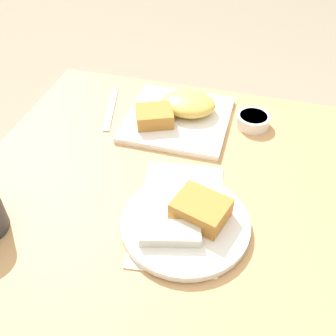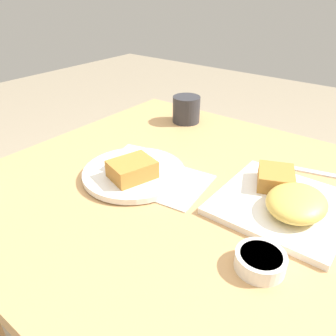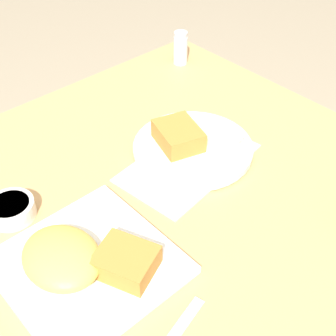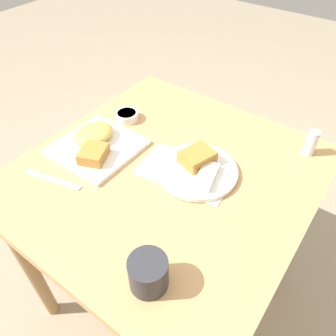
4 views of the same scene
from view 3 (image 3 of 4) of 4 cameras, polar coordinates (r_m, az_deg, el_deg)
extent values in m
cube|color=tan|center=(0.90, 1.48, -2.40)|extent=(0.87, 0.83, 0.04)
cylinder|color=#9F7649|center=(1.54, 1.34, 0.40)|extent=(0.05, 0.05, 0.74)
cube|color=beige|center=(0.92, 2.53, 0.68)|extent=(0.20, 0.29, 0.00)
cube|color=white|center=(0.75, -9.72, -11.62)|extent=(0.25, 0.25, 0.01)
ellipsoid|color=#E5BC51|center=(0.73, -12.84, -10.56)|extent=(0.14, 0.11, 0.04)
cube|color=#B77A33|center=(0.72, -5.17, -11.28)|extent=(0.11, 0.10, 0.04)
cylinder|color=white|center=(0.94, 3.04, 2.45)|extent=(0.24, 0.24, 0.01)
cube|color=#B77A33|center=(0.93, 1.26, 3.97)|extent=(0.12, 0.10, 0.04)
cube|color=beige|center=(0.95, 5.67, 3.81)|extent=(0.12, 0.07, 0.02)
cylinder|color=white|center=(0.85, -18.57, -4.82)|extent=(0.08, 0.08, 0.03)
cylinder|color=#D1B775|center=(0.85, -18.75, -4.22)|extent=(0.07, 0.07, 0.00)
cylinder|color=white|center=(1.24, 1.53, 14.19)|extent=(0.04, 0.04, 0.07)
cylinder|color=white|center=(1.25, 1.52, 13.51)|extent=(0.03, 0.03, 0.04)
cylinder|color=silver|center=(1.22, 1.57, 15.96)|extent=(0.03, 0.03, 0.01)
camera|label=1|loc=(1.16, 21.15, 38.28)|focal=42.00mm
camera|label=2|loc=(1.01, -41.18, 21.13)|focal=35.00mm
camera|label=4|loc=(0.89, 65.98, 27.13)|focal=35.00mm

